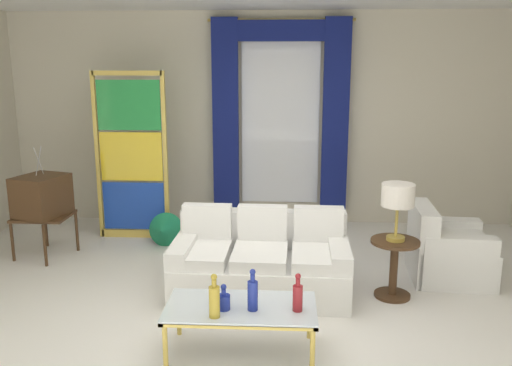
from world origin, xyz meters
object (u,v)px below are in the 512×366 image
(bottle_blue_decanter, at_px, (253,294))
(armchair_white, at_px, (445,253))
(vintage_tv, at_px, (42,198))
(bottle_crystal_tall, at_px, (214,300))
(table_lamp_brass, at_px, (398,198))
(bottle_ruby_flask, at_px, (224,301))
(couch_white_long, at_px, (261,263))
(stained_glass_divider, at_px, (132,160))
(bottle_amber_squat, at_px, (298,296))
(peacock_figurine, at_px, (164,231))
(coffee_table, at_px, (241,310))
(round_side_table, at_px, (394,263))

(bottle_blue_decanter, distance_m, armchair_white, 2.65)
(bottle_blue_decanter, height_order, vintage_tv, vintage_tv)
(bottle_crystal_tall, relative_size, table_lamp_brass, 0.61)
(bottle_ruby_flask, bearing_deg, armchair_white, 38.08)
(vintage_tv, distance_m, table_lamp_brass, 4.11)
(couch_white_long, distance_m, table_lamp_brass, 1.51)
(stained_glass_divider, height_order, table_lamp_brass, stained_glass_divider)
(bottle_amber_squat, relative_size, table_lamp_brass, 0.54)
(bottle_amber_squat, bearing_deg, bottle_crystal_tall, -167.41)
(bottle_blue_decanter, xyz_separation_m, armchair_white, (1.98, 1.73, -0.26))
(stained_glass_divider, distance_m, peacock_figurine, 1.05)
(coffee_table, height_order, peacock_figurine, peacock_figurine)
(bottle_blue_decanter, bearing_deg, bottle_crystal_tall, -154.48)
(couch_white_long, bearing_deg, armchair_white, 12.83)
(bottle_blue_decanter, relative_size, stained_glass_divider, 0.15)
(bottle_blue_decanter, relative_size, bottle_amber_squat, 1.10)
(bottle_ruby_flask, bearing_deg, coffee_table, 28.14)
(bottle_blue_decanter, height_order, armchair_white, armchair_white)
(coffee_table, height_order, bottle_crystal_tall, bottle_crystal_tall)
(coffee_table, xyz_separation_m, bottle_ruby_flask, (-0.13, -0.07, 0.11))
(round_side_table, bearing_deg, vintage_tv, 166.67)
(bottle_blue_decanter, bearing_deg, table_lamp_brass, 42.23)
(bottle_crystal_tall, bearing_deg, bottle_blue_decanter, 25.52)
(armchair_white, relative_size, table_lamp_brass, 1.53)
(bottle_amber_squat, xyz_separation_m, table_lamp_brass, (0.98, 1.20, 0.50))
(bottle_crystal_tall, distance_m, armchair_white, 2.95)
(peacock_figurine, xyz_separation_m, table_lamp_brass, (2.61, -1.31, 0.81))
(bottle_blue_decanter, bearing_deg, peacock_figurine, 116.90)
(bottle_amber_squat, bearing_deg, coffee_table, 172.35)
(bottle_crystal_tall, bearing_deg, peacock_figurine, 110.56)
(bottle_crystal_tall, relative_size, peacock_figurine, 0.58)
(bottle_crystal_tall, height_order, round_side_table, bottle_crystal_tall)
(coffee_table, bearing_deg, peacock_figurine, 115.70)
(couch_white_long, xyz_separation_m, bottle_amber_squat, (0.34, -1.27, 0.23))
(couch_white_long, relative_size, bottle_ruby_flask, 8.42)
(bottle_amber_squat, relative_size, bottle_ruby_flask, 1.46)
(bottle_crystal_tall, bearing_deg, bottle_amber_squat, 12.59)
(bottle_amber_squat, bearing_deg, bottle_ruby_flask, -179.09)
(peacock_figurine, height_order, round_side_table, round_side_table)
(bottle_blue_decanter, height_order, bottle_amber_squat, bottle_blue_decanter)
(peacock_figurine, bearing_deg, vintage_tv, -165.08)
(couch_white_long, relative_size, armchair_white, 2.05)
(coffee_table, distance_m, stained_glass_divider, 3.37)
(peacock_figurine, bearing_deg, table_lamp_brass, -26.65)
(bottle_crystal_tall, distance_m, vintage_tv, 3.30)
(bottle_ruby_flask, distance_m, round_side_table, 1.98)
(vintage_tv, height_order, armchair_white, vintage_tv)
(coffee_table, bearing_deg, bottle_crystal_tall, -132.52)
(stained_glass_divider, distance_m, round_side_table, 3.61)
(bottle_ruby_flask, distance_m, vintage_tv, 3.26)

